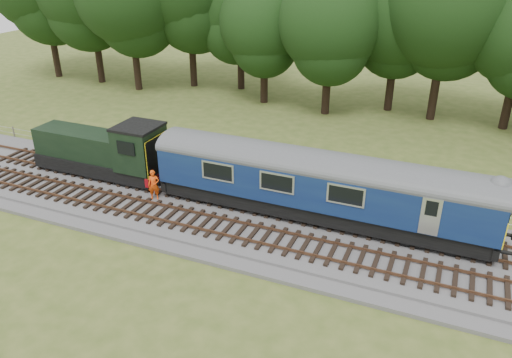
% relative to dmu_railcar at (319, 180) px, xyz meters
% --- Properties ---
extents(ground, '(120.00, 120.00, 0.00)m').
position_rel_dmu_railcar_xyz_m(ground, '(-5.29, -1.40, -2.61)').
color(ground, '#435820').
rests_on(ground, ground).
extents(ballast, '(70.00, 7.00, 0.35)m').
position_rel_dmu_railcar_xyz_m(ballast, '(-5.29, -1.40, -2.43)').
color(ballast, '#4C4C4F').
rests_on(ballast, ground).
extents(track_north, '(67.20, 2.40, 0.21)m').
position_rel_dmu_railcar_xyz_m(track_north, '(-5.29, -0.00, -2.19)').
color(track_north, black).
rests_on(track_north, ballast).
extents(track_south, '(67.20, 2.40, 0.21)m').
position_rel_dmu_railcar_xyz_m(track_south, '(-5.29, -3.00, -2.19)').
color(track_south, black).
rests_on(track_south, ballast).
extents(fence, '(64.00, 0.12, 1.00)m').
position_rel_dmu_railcar_xyz_m(fence, '(-5.29, 3.10, -2.61)').
color(fence, '#6B6054').
rests_on(fence, ground).
extents(tree_line, '(70.00, 8.00, 18.00)m').
position_rel_dmu_railcar_xyz_m(tree_line, '(-5.29, 20.60, -2.61)').
color(tree_line, black).
rests_on(tree_line, ground).
extents(dmu_railcar, '(18.05, 2.86, 3.88)m').
position_rel_dmu_railcar_xyz_m(dmu_railcar, '(0.00, 0.00, 0.00)').
color(dmu_railcar, black).
rests_on(dmu_railcar, ground).
extents(shunter_loco, '(8.91, 2.60, 3.38)m').
position_rel_dmu_railcar_xyz_m(shunter_loco, '(-13.93, 0.00, -0.63)').
color(shunter_loco, black).
rests_on(shunter_loco, ground).
extents(worker, '(0.79, 0.69, 1.81)m').
position_rel_dmu_railcar_xyz_m(worker, '(-9.30, -1.60, -1.35)').
color(worker, '#FF4C0D').
rests_on(worker, ballast).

